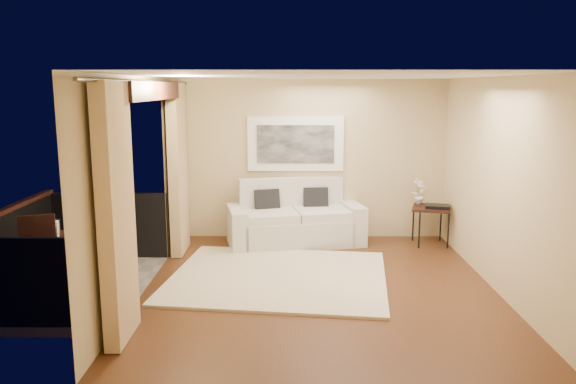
{
  "coord_description": "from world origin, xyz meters",
  "views": [
    {
      "loc": [
        -0.37,
        -6.99,
        2.57
      ],
      "look_at": [
        -0.41,
        1.1,
        1.05
      ],
      "focal_mm": 35.0,
      "sensor_mm": 36.0,
      "label": 1
    }
  ],
  "objects_px": {
    "sofa": "(295,221)",
    "balcony_chair_near": "(38,250)",
    "side_table": "(431,210)",
    "orchid": "(419,191)",
    "bistro_table": "(64,242)",
    "balcony_chair_far": "(82,226)",
    "ice_bucket": "(53,227)"
  },
  "relations": [
    {
      "from": "sofa",
      "to": "ice_bucket",
      "type": "relative_size",
      "value": 11.68
    },
    {
      "from": "side_table",
      "to": "sofa",
      "type": "bearing_deg",
      "value": 177.52
    },
    {
      "from": "sofa",
      "to": "orchid",
      "type": "bearing_deg",
      "value": -9.93
    },
    {
      "from": "sofa",
      "to": "balcony_chair_far",
      "type": "distance_m",
      "value": 3.33
    },
    {
      "from": "bistro_table",
      "to": "balcony_chair_far",
      "type": "height_order",
      "value": "balcony_chair_far"
    },
    {
      "from": "bistro_table",
      "to": "orchid",
      "type": "bearing_deg",
      "value": 24.46
    },
    {
      "from": "orchid",
      "to": "balcony_chair_near",
      "type": "bearing_deg",
      "value": -154.85
    },
    {
      "from": "side_table",
      "to": "orchid",
      "type": "bearing_deg",
      "value": 134.04
    },
    {
      "from": "balcony_chair_far",
      "to": "balcony_chair_near",
      "type": "height_order",
      "value": "balcony_chair_near"
    },
    {
      "from": "bistro_table",
      "to": "ice_bucket",
      "type": "height_order",
      "value": "ice_bucket"
    },
    {
      "from": "bistro_table",
      "to": "balcony_chair_far",
      "type": "bearing_deg",
      "value": 98.33
    },
    {
      "from": "sofa",
      "to": "balcony_chair_near",
      "type": "relative_size",
      "value": 2.33
    },
    {
      "from": "side_table",
      "to": "balcony_chair_far",
      "type": "distance_m",
      "value": 5.45
    },
    {
      "from": "ice_bucket",
      "to": "orchid",
      "type": "bearing_deg",
      "value": 23.33
    },
    {
      "from": "sofa",
      "to": "balcony_chair_near",
      "type": "xyz_separation_m",
      "value": [
        -3.2,
        -2.4,
        0.21
      ]
    },
    {
      "from": "balcony_chair_far",
      "to": "ice_bucket",
      "type": "bearing_deg",
      "value": 90.0
    },
    {
      "from": "bistro_table",
      "to": "sofa",
      "type": "bearing_deg",
      "value": 36.85
    },
    {
      "from": "orchid",
      "to": "balcony_chair_near",
      "type": "relative_size",
      "value": 0.46
    },
    {
      "from": "balcony_chair_far",
      "to": "ice_bucket",
      "type": "distance_m",
      "value": 0.99
    },
    {
      "from": "bistro_table",
      "to": "balcony_chair_near",
      "type": "relative_size",
      "value": 0.71
    },
    {
      "from": "bistro_table",
      "to": "ice_bucket",
      "type": "xyz_separation_m",
      "value": [
        -0.15,
        0.05,
        0.18
      ]
    },
    {
      "from": "sofa",
      "to": "balcony_chair_far",
      "type": "xyz_separation_m",
      "value": [
        -3.1,
        -1.2,
        0.21
      ]
    },
    {
      "from": "side_table",
      "to": "orchid",
      "type": "height_order",
      "value": "orchid"
    },
    {
      "from": "bistro_table",
      "to": "balcony_chair_far",
      "type": "distance_m",
      "value": 1.02
    },
    {
      "from": "bistro_table",
      "to": "side_table",
      "type": "bearing_deg",
      "value": 22.15
    },
    {
      "from": "orchid",
      "to": "bistro_table",
      "type": "distance_m",
      "value": 5.52
    },
    {
      "from": "balcony_chair_far",
      "to": "ice_bucket",
      "type": "relative_size",
      "value": 4.98
    },
    {
      "from": "orchid",
      "to": "balcony_chair_far",
      "type": "relative_size",
      "value": 0.46
    },
    {
      "from": "orchid",
      "to": "balcony_chair_far",
      "type": "bearing_deg",
      "value": -166.15
    },
    {
      "from": "balcony_chair_far",
      "to": "bistro_table",
      "type": "bearing_deg",
      "value": 98.65
    },
    {
      "from": "sofa",
      "to": "ice_bucket",
      "type": "distance_m",
      "value": 3.8
    },
    {
      "from": "orchid",
      "to": "ice_bucket",
      "type": "distance_m",
      "value": 5.64
    }
  ]
}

